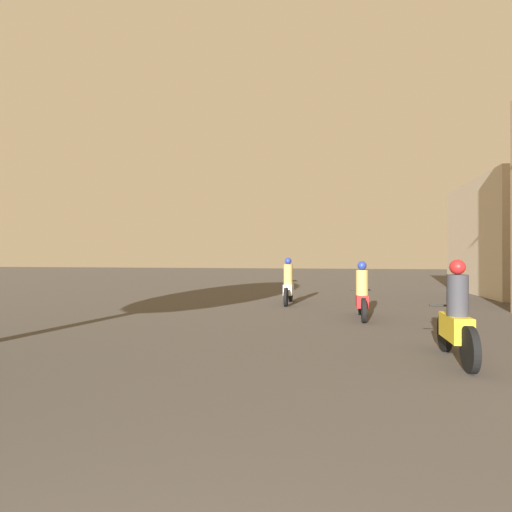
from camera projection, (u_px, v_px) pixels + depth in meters
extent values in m
cylinder|color=black|center=(445.00, 332.00, 7.05)|extent=(0.10, 0.67, 0.67)
cylinder|color=black|center=(470.00, 350.00, 5.72)|extent=(0.10, 0.67, 0.67)
cube|color=gold|center=(456.00, 328.00, 6.39)|extent=(0.30, 0.92, 0.40)
cylinder|color=black|center=(448.00, 306.00, 6.82)|extent=(0.60, 0.04, 0.04)
cylinder|color=#2D2D33|center=(458.00, 295.00, 6.30)|extent=(0.32, 0.32, 0.65)
sphere|color=#A51919|center=(458.00, 267.00, 6.30)|extent=(0.24, 0.24, 0.24)
cylinder|color=black|center=(360.00, 304.00, 11.56)|extent=(0.10, 0.63, 0.63)
cylinder|color=black|center=(364.00, 310.00, 10.12)|extent=(0.10, 0.63, 0.63)
cube|color=red|center=(362.00, 301.00, 10.84)|extent=(0.30, 0.78, 0.32)
cylinder|color=black|center=(361.00, 290.00, 11.31)|extent=(0.60, 0.04, 0.04)
cylinder|color=#B28E47|center=(362.00, 283.00, 10.77)|extent=(0.32, 0.32, 0.68)
sphere|color=navy|center=(362.00, 266.00, 10.77)|extent=(0.24, 0.24, 0.24)
cylinder|color=black|center=(291.00, 293.00, 14.93)|extent=(0.10, 0.64, 0.64)
cylinder|color=black|center=(286.00, 297.00, 13.49)|extent=(0.10, 0.64, 0.64)
cube|color=silver|center=(288.00, 290.00, 14.21)|extent=(0.30, 0.74, 0.38)
cylinder|color=black|center=(290.00, 281.00, 14.68)|extent=(0.60, 0.04, 0.04)
cylinder|color=#B28E47|center=(288.00, 274.00, 14.14)|extent=(0.32, 0.32, 0.71)
sphere|color=navy|center=(288.00, 261.00, 14.14)|extent=(0.24, 0.24, 0.24)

